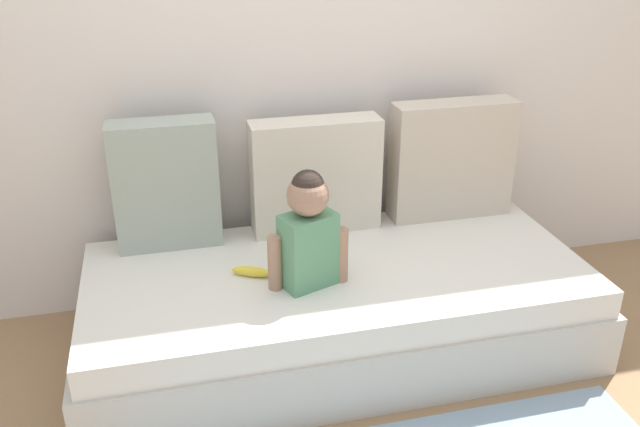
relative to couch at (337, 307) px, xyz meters
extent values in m
plane|color=#93704C|center=(0.00, 0.00, -0.19)|extent=(12.00, 12.00, 0.00)
cube|color=silver|center=(0.00, 0.61, 1.08)|extent=(5.32, 0.10, 2.54)
cube|color=beige|center=(0.00, 0.00, -0.06)|extent=(2.12, 0.96, 0.27)
cube|color=silver|center=(0.00, 0.00, 0.14)|extent=(2.05, 0.93, 0.12)
cube|color=#99A393|center=(-0.66, 0.38, 0.48)|extent=(0.44, 0.16, 0.56)
cube|color=beige|center=(0.00, 0.38, 0.46)|extent=(0.58, 0.16, 0.52)
cube|color=#C1B29E|center=(0.66, 0.38, 0.47)|extent=(0.58, 0.16, 0.55)
cube|color=#568E66|center=(-0.15, -0.11, 0.35)|extent=(0.24, 0.19, 0.30)
sphere|color=#9E755B|center=(-0.15, -0.11, 0.58)|extent=(0.16, 0.16, 0.16)
sphere|color=#2D231E|center=(-0.15, -0.11, 0.62)|extent=(0.13, 0.13, 0.13)
cylinder|color=#9E755B|center=(-0.28, -0.11, 0.31)|extent=(0.06, 0.06, 0.23)
cylinder|color=#9E755B|center=(-0.01, -0.11, 0.31)|extent=(0.06, 0.06, 0.23)
ellipsoid|color=yellow|center=(-0.35, 0.01, 0.22)|extent=(0.17, 0.11, 0.04)
camera|label=1|loc=(-0.66, -2.35, 1.57)|focal=37.81mm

